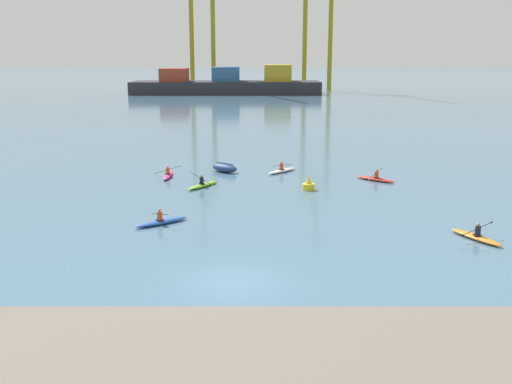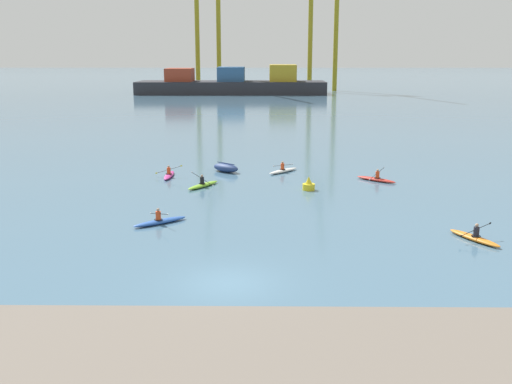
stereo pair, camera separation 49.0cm
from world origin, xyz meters
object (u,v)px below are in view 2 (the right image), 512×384
Objects in this scene: channel_buoy at (309,185)px; kayak_orange at (475,237)px; kayak_red at (376,179)px; kayak_magenta at (169,175)px; kayak_white at (283,170)px; kayak_lime at (203,185)px; gantry_crane_west at (207,14)px; kayak_blue at (160,221)px; gantry_crane_west_mid at (324,14)px; container_barge at (232,84)px; capsized_dinghy at (226,168)px.

kayak_orange is (7.89, -11.84, -0.19)m from channel_buoy.
kayak_magenta is (-16.34, 1.41, -0.00)m from kayak_red.
kayak_lime is at bearing -137.58° from kayak_white.
channel_buoy is at bearing -81.43° from gantry_crane_west.
gantry_crane_west reaches higher than kayak_lime.
kayak_red is 0.96× the size of kayak_blue.
kayak_lime is (-7.77, 0.88, -0.19)m from channel_buoy.
kayak_magenta is at bearing -86.43° from gantry_crane_west.
kayak_white is 9.42m from kayak_magenta.
gantry_crane_west_mid reaches higher than kayak_blue.
container_barge is at bearing 95.91° from channel_buoy.
kayak_red is at bearing 29.64° from channel_buoy.
kayak_orange is at bearing -9.67° from kayak_blue.
kayak_lime is at bearing 140.94° from kayak_orange.
container_barge is 118.85m from kayak_orange.
container_barge is 15.09× the size of kayak_blue.
kayak_white is (-1.64, 6.49, -0.19)m from channel_buoy.
capsized_dinghy is (4.49, -98.85, -2.00)m from container_barge.
channel_buoy is 6.31m from kayak_red.
kayak_orange is at bearing -52.24° from capsized_dinghy.
kayak_magenta is (-10.86, 4.53, -0.19)m from channel_buoy.
kayak_orange is (25.94, -131.63, -19.65)m from gantry_crane_west.
kayak_orange reaches higher than capsized_dinghy.
gantry_crane_west_mid reaches higher than kayak_orange.
kayak_blue is (-21.60, -126.44, -19.47)m from gantry_crane_west_mid.
channel_buoy is 11.77m from kayak_magenta.
kayak_red is at bearing 99.17° from kayak_orange.
channel_buoy is at bearing -22.65° from kayak_magenta.
gantry_crane_west_mid is 119.96m from kayak_lime.
kayak_lime is at bearing 81.11° from kayak_blue.
gantry_crane_west_mid is 12.08× the size of kayak_magenta.
gantry_crane_west is at bearing 93.89° from kayak_blue.
kayak_magenta is (-18.75, 16.37, -0.00)m from kayak_orange.
kayak_blue is at bearing -89.20° from container_barge.
kayak_lime is at bearing 173.54° from channel_buoy.
gantry_crane_west_mid is at bearing 80.42° from capsized_dinghy.
channel_buoy reaches higher than capsized_dinghy.
kayak_white is 20.65m from kayak_orange.
container_barge is 114.43m from kayak_blue.
kayak_red is at bearing -93.41° from gantry_crane_west_mid.
gantry_crane_west_mid is 113.60m from kayak_white.
gantry_crane_west is at bearing 101.40° from kayak_red.
kayak_blue is at bearing -86.11° from gantry_crane_west.
kayak_orange is (9.53, -18.32, 0.00)m from kayak_white.
container_barge is 98.97m from capsized_dinghy.
channel_buoy reaches higher than kayak_orange.
gantry_crane_west reaches higher than kayak_magenta.
kayak_white is (-13.93, -111.05, -19.47)m from gantry_crane_west_mid.
kayak_blue is at bearing -98.89° from kayak_lime.
gantry_crane_west_mid is 114.09m from capsized_dinghy.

